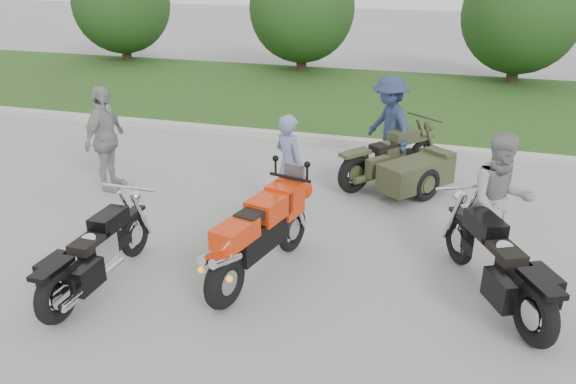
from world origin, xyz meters
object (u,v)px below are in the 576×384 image
(sportbike_red, at_px, (259,234))
(person_stripe, at_px, (289,165))
(cruiser_left, at_px, (94,257))
(person_grey, at_px, (500,202))
(cruiser_right, at_px, (499,267))
(cruiser_sidecar, at_px, (403,168))
(person_back, at_px, (105,139))
(person_denim, at_px, (389,126))

(sportbike_red, bearing_deg, person_stripe, 108.88)
(sportbike_red, relative_size, cruiser_left, 1.00)
(sportbike_red, bearing_deg, person_grey, 36.21)
(sportbike_red, height_order, cruiser_right, sportbike_red)
(cruiser_sidecar, xyz_separation_m, person_stripe, (-1.66, -1.49, 0.39))
(cruiser_right, bearing_deg, person_back, 137.55)
(cruiser_right, height_order, cruiser_sidecar, cruiser_right)
(cruiser_sidecar, bearing_deg, sportbike_red, -75.02)
(cruiser_right, height_order, person_grey, person_grey)
(cruiser_sidecar, bearing_deg, person_stripe, -100.47)
(cruiser_left, height_order, person_back, person_back)
(cruiser_left, distance_m, person_grey, 5.22)
(person_stripe, distance_m, person_grey, 3.20)
(person_stripe, bearing_deg, cruiser_right, -174.36)
(person_stripe, bearing_deg, person_back, 33.63)
(person_stripe, bearing_deg, person_denim, -84.32)
(person_stripe, relative_size, person_denim, 0.88)
(cruiser_right, distance_m, person_stripe, 3.59)
(person_stripe, bearing_deg, sportbike_red, 130.41)
(sportbike_red, bearing_deg, person_back, 162.97)
(cruiser_left, relative_size, cruiser_sidecar, 1.02)
(cruiser_right, height_order, person_back, person_back)
(sportbike_red, distance_m, person_back, 4.14)
(person_grey, bearing_deg, cruiser_left, -173.95)
(cruiser_sidecar, bearing_deg, cruiser_right, -28.10)
(cruiser_left, bearing_deg, person_back, 121.06)
(cruiser_right, bearing_deg, person_grey, 64.17)
(person_back, bearing_deg, cruiser_right, -107.16)
(cruiser_left, xyz_separation_m, cruiser_right, (4.79, 1.11, 0.04))
(sportbike_red, height_order, person_denim, person_denim)
(sportbike_red, relative_size, person_grey, 1.22)
(person_denim, relative_size, person_back, 1.01)
(cruiser_right, relative_size, person_stripe, 1.37)
(person_grey, distance_m, person_back, 6.52)
(cruiser_sidecar, xyz_separation_m, person_back, (-5.03, -1.43, 0.50))
(cruiser_left, xyz_separation_m, person_denim, (2.93, 5.13, 0.50))
(cruiser_right, bearing_deg, cruiser_left, 166.16)
(person_denim, bearing_deg, sportbike_red, -53.00)
(sportbike_red, relative_size, person_stripe, 1.37)
(person_stripe, bearing_deg, person_grey, -159.46)
(cruiser_right, distance_m, person_denim, 4.44)
(person_stripe, xyz_separation_m, person_denim, (1.27, 2.28, 0.12))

